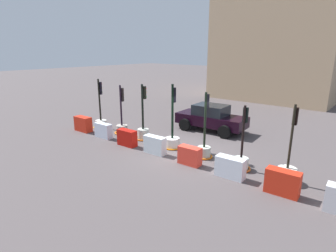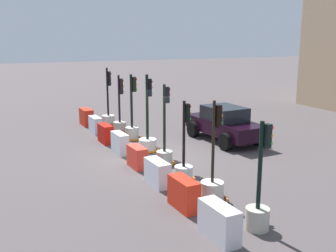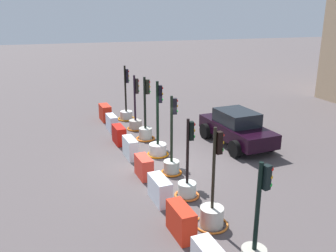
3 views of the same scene
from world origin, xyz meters
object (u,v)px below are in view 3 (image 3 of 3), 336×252
(traffic_light_4, at_px, (172,161))
(construction_barrier_3, at_px, (130,148))
(construction_barrier_0, at_px, (105,113))
(traffic_light_1, at_px, (136,121))
(construction_barrier_1, at_px, (112,123))
(traffic_light_0, at_px, (126,112))
(traffic_light_7, at_px, (255,248))
(car_black_sedan, at_px, (236,128))
(traffic_light_3, at_px, (158,145))
(traffic_light_5, at_px, (187,184))
(construction_barrier_2, at_px, (119,135))
(traffic_light_6, at_px, (212,212))
(construction_barrier_5, at_px, (160,190))
(traffic_light_2, at_px, (146,129))
(construction_barrier_4, at_px, (144,167))
(construction_barrier_6, at_px, (181,221))

(traffic_light_4, xyz_separation_m, construction_barrier_3, (-1.97, -1.08, -0.06))
(construction_barrier_0, relative_size, construction_barrier_3, 1.04)
(traffic_light_1, bearing_deg, construction_barrier_1, -97.74)
(traffic_light_0, distance_m, traffic_light_7, 12.93)
(traffic_light_7, relative_size, construction_barrier_3, 2.45)
(construction_barrier_0, height_order, construction_barrier_1, construction_barrier_0)
(construction_barrier_3, bearing_deg, construction_barrier_1, -179.06)
(construction_barrier_0, relative_size, car_black_sedan, 0.27)
(traffic_light_0, relative_size, traffic_light_7, 1.11)
(traffic_light_3, bearing_deg, car_black_sedan, 91.37)
(construction_barrier_0, bearing_deg, traffic_light_5, 6.22)
(construction_barrier_1, height_order, construction_barrier_2, construction_barrier_2)
(traffic_light_6, height_order, construction_barrier_3, traffic_light_6)
(traffic_light_5, xyz_separation_m, construction_barrier_1, (-7.52, -1.02, -0.03))
(construction_barrier_0, bearing_deg, traffic_light_6, 5.41)
(traffic_light_0, xyz_separation_m, construction_barrier_5, (9.25, -1.03, -0.03))
(traffic_light_3, bearing_deg, traffic_light_6, -1.56)
(traffic_light_0, relative_size, construction_barrier_5, 2.65)
(construction_barrier_3, relative_size, construction_barrier_5, 0.98)
(traffic_light_6, distance_m, construction_barrier_1, 9.33)
(traffic_light_4, xyz_separation_m, traffic_light_7, (5.50, 0.05, 0.10))
(traffic_light_7, relative_size, construction_barrier_0, 2.35)
(traffic_light_7, bearing_deg, construction_barrier_2, -172.51)
(traffic_light_5, bearing_deg, traffic_light_4, 176.36)
(traffic_light_6, bearing_deg, construction_barrier_0, -174.59)
(traffic_light_2, height_order, traffic_light_7, traffic_light_2)
(traffic_light_5, height_order, car_black_sedan, traffic_light_5)
(traffic_light_1, xyz_separation_m, construction_barrier_2, (1.79, -1.21, -0.03))
(traffic_light_5, height_order, traffic_light_6, traffic_light_6)
(traffic_light_3, height_order, traffic_light_4, traffic_light_3)
(construction_barrier_1, xyz_separation_m, construction_barrier_3, (3.73, 0.06, 0.02))
(traffic_light_6, distance_m, car_black_sedan, 6.72)
(traffic_light_4, distance_m, construction_barrier_2, 3.93)
(traffic_light_0, xyz_separation_m, traffic_light_1, (1.89, 0.05, -0.00))
(traffic_light_1, height_order, construction_barrier_3, traffic_light_1)
(construction_barrier_2, xyz_separation_m, construction_barrier_4, (3.72, 0.13, -0.02))
(traffic_light_1, relative_size, car_black_sedan, 0.66)
(traffic_light_5, bearing_deg, traffic_light_3, 177.22)
(traffic_light_3, relative_size, traffic_light_4, 1.06)
(construction_barrier_1, xyz_separation_m, construction_barrier_5, (7.52, 0.10, -0.00))
(traffic_light_1, bearing_deg, traffic_light_7, 0.05)
(construction_barrier_2, bearing_deg, construction_barrier_4, 1.97)
(traffic_light_4, xyz_separation_m, construction_barrier_6, (3.73, -1.06, -0.05))
(traffic_light_1, distance_m, construction_barrier_1, 1.19)
(traffic_light_7, bearing_deg, traffic_light_2, 179.67)
(traffic_light_0, distance_m, traffic_light_6, 11.00)
(construction_barrier_3, bearing_deg, traffic_light_0, 168.96)
(traffic_light_5, height_order, construction_barrier_0, traffic_light_5)
(construction_barrier_1, bearing_deg, traffic_light_7, 6.03)
(traffic_light_2, bearing_deg, traffic_light_0, -178.18)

